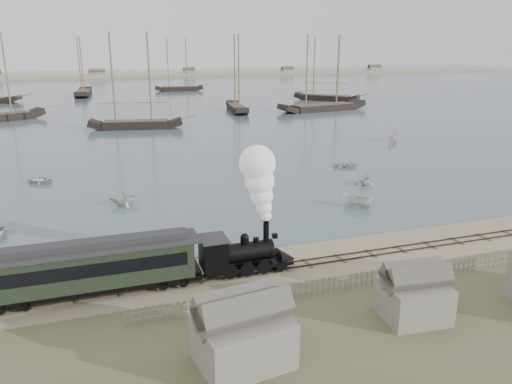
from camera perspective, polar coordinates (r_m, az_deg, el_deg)
name	(u,v)px	position (r m, az deg, el deg)	size (l,w,h in m)	color
ground	(309,253)	(43.78, 6.03, -6.91)	(600.00, 600.00, 0.00)	gray
harbor_water	(130,90)	(207.79, -14.21, 11.26)	(600.00, 336.00, 0.06)	#465A64
rail_track	(319,261)	(42.11, 7.17, -7.87)	(120.00, 1.80, 0.16)	#37271E
picket_fence_west	(265,303)	(35.72, 1.08, -12.53)	(19.00, 0.10, 1.20)	slate
picket_fence_east	(489,268)	(44.86, 25.04, -7.88)	(15.00, 0.10, 1.20)	slate
shed_left	(243,362)	(29.96, -1.48, -18.86)	(5.00, 4.00, 4.10)	slate
shed_mid	(412,318)	(35.50, 17.38, -13.55)	(4.00, 3.50, 3.60)	slate
far_spit	(117,78)	(287.39, -15.65, 12.48)	(500.00, 20.00, 1.80)	tan
locomotive	(257,218)	(38.51, 0.09, -2.98)	(7.82, 2.92, 9.74)	black
passenger_coach	(94,266)	(37.51, -18.01, -8.00)	(15.00, 2.89, 3.64)	black
beached_dinghy	(164,263)	(41.44, -10.42, -7.95)	(3.53, 2.52, 0.73)	silver
rowboat_1	(124,197)	(57.59, -14.82, -0.61)	(3.27, 2.82, 1.72)	silver
rowboat_2	(357,201)	(56.29, 11.43, -0.98)	(3.47, 1.30, 1.34)	silver
rowboat_3	(346,165)	(74.26, 10.23, 3.09)	(3.44, 2.45, 0.71)	silver
rowboat_4	(365,179)	(65.32, 12.36, 1.48)	(2.87, 2.48, 1.51)	silver
rowboat_5	(393,137)	(96.35, 15.40, 6.07)	(4.02, 1.51, 1.55)	silver
rowboat_6	(38,180)	(70.72, -23.61, 1.29)	(3.65, 2.61, 0.76)	silver
schooner_2	(133,81)	(109.18, -13.87, 12.24)	(19.47, 4.49, 20.00)	black
schooner_3	(237,73)	(134.05, -2.24, 13.40)	(17.70, 4.09, 20.00)	black
schooner_4	(324,73)	(137.50, 7.78, 13.35)	(26.09, 6.02, 20.00)	black
schooner_5	(327,68)	(163.21, 8.17, 13.81)	(20.91, 4.82, 20.00)	black
schooner_7	(81,66)	(187.25, -19.39, 13.40)	(22.46, 5.18, 20.00)	black
schooner_8	(178,64)	(197.48, -8.89, 14.23)	(18.18, 4.20, 20.00)	black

